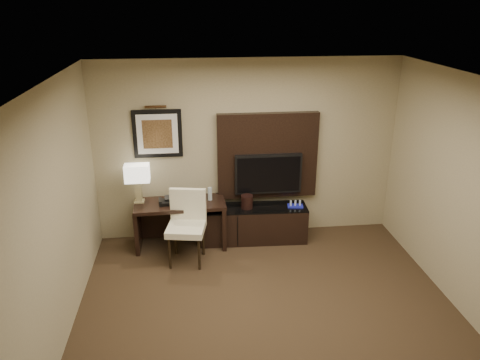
{
  "coord_description": "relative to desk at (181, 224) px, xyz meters",
  "views": [
    {
      "loc": [
        -0.85,
        -4.1,
        3.46
      ],
      "look_at": [
        -0.18,
        1.8,
        1.15
      ],
      "focal_mm": 35.0,
      "sensor_mm": 36.0,
      "label": 1
    }
  ],
  "objects": [
    {
      "name": "tv_wall_panel",
      "position": [
        1.33,
        0.29,
        0.92
      ],
      "size": [
        1.5,
        0.12,
        1.3
      ],
      "primitive_type": "cube",
      "color": "black",
      "rests_on": "wall_back"
    },
    {
      "name": "minibar_tray",
      "position": [
        1.71,
        0.0,
        0.24
      ],
      "size": [
        0.25,
        0.17,
        0.08
      ],
      "primitive_type": null,
      "rotation": [
        0.0,
        0.0,
        -0.15
      ],
      "color": "#1A21AE",
      "rests_on": "credenza"
    },
    {
      "name": "book",
      "position": [
        0.09,
        -0.01,
        0.45
      ],
      "size": [
        0.15,
        0.08,
        0.21
      ],
      "primitive_type": "imported",
      "rotation": [
        0.0,
        0.0,
        0.4
      ],
      "color": "#B7AB90",
      "rests_on": "desk"
    },
    {
      "name": "tv",
      "position": [
        1.33,
        0.19,
        0.67
      ],
      "size": [
        1.0,
        0.08,
        0.6
      ],
      "primitive_type": "cube",
      "color": "black",
      "rests_on": "tv_wall_panel"
    },
    {
      "name": "desk_phone",
      "position": [
        -0.18,
        -0.03,
        0.4
      ],
      "size": [
        0.23,
        0.21,
        0.11
      ],
      "primitive_type": null,
      "rotation": [
        0.0,
        0.0,
        0.08
      ],
      "color": "black",
      "rests_on": "desk"
    },
    {
      "name": "table_lamp",
      "position": [
        -0.58,
        0.09,
        0.61
      ],
      "size": [
        0.32,
        0.2,
        0.51
      ],
      "primitive_type": null,
      "rotation": [
        0.0,
        0.0,
        0.06
      ],
      "color": "tan",
      "rests_on": "desk"
    },
    {
      "name": "floor",
      "position": [
        1.03,
        -2.15,
        -0.36
      ],
      "size": [
        4.5,
        5.0,
        0.01
      ],
      "primitive_type": "cube",
      "color": "#332417",
      "rests_on": "ground"
    },
    {
      "name": "artwork",
      "position": [
        -0.27,
        0.33,
        1.3
      ],
      "size": [
        0.7,
        0.04,
        0.7
      ],
      "primitive_type": "cube",
      "color": "black",
      "rests_on": "wall_back"
    },
    {
      "name": "ice_bucket",
      "position": [
        0.99,
        0.04,
        0.3
      ],
      "size": [
        0.22,
        0.22,
        0.2
      ],
      "primitive_type": "cylinder",
      "rotation": [
        0.0,
        0.0,
        0.23
      ],
      "color": "black",
      "rests_on": "credenza"
    },
    {
      "name": "blue_folder",
      "position": [
        0.07,
        -0.05,
        0.36
      ],
      "size": [
        0.31,
        0.37,
        0.02
      ],
      "primitive_type": "cube",
      "rotation": [
        0.0,
        0.0,
        -0.21
      ],
      "color": "#1C47B6",
      "rests_on": "desk"
    },
    {
      "name": "water_bottle",
      "position": [
        0.44,
        0.05,
        0.45
      ],
      "size": [
        0.08,
        0.08,
        0.19
      ],
      "primitive_type": "cylinder",
      "rotation": [
        0.0,
        0.0,
        -0.34
      ],
      "color": "#ADBFC4",
      "rests_on": "desk"
    },
    {
      "name": "desk",
      "position": [
        0.0,
        0.0,
        0.0
      ],
      "size": [
        1.33,
        0.61,
        0.7
      ],
      "primitive_type": "cube",
      "rotation": [
        0.0,
        0.0,
        0.04
      ],
      "color": "black",
      "rests_on": "floor"
    },
    {
      "name": "wall_left",
      "position": [
        -1.22,
        -2.15,
        1.0
      ],
      "size": [
        0.01,
        5.0,
        2.7
      ],
      "primitive_type": "cube",
      "color": "tan",
      "rests_on": "floor"
    },
    {
      "name": "desk_chair",
      "position": [
        0.08,
        -0.47,
        0.17
      ],
      "size": [
        0.6,
        0.66,
        1.05
      ],
      "primitive_type": null,
      "rotation": [
        0.0,
        0.0,
        -0.18
      ],
      "color": "#F2EDCA",
      "rests_on": "floor"
    },
    {
      "name": "ceiling",
      "position": [
        1.03,
        -2.15,
        2.35
      ],
      "size": [
        4.5,
        5.0,
        0.01
      ],
      "primitive_type": "cube",
      "color": "silver",
      "rests_on": "wall_back"
    },
    {
      "name": "credenza",
      "position": [
        1.09,
        0.05,
        -0.08
      ],
      "size": [
        1.61,
        0.5,
        0.55
      ],
      "primitive_type": "cube",
      "rotation": [
        0.0,
        0.0,
        -0.04
      ],
      "color": "black",
      "rests_on": "floor"
    },
    {
      "name": "wall_back",
      "position": [
        1.03,
        0.35,
        1.0
      ],
      "size": [
        4.5,
        0.01,
        2.7
      ],
      "primitive_type": "cube",
      "color": "tan",
      "rests_on": "floor"
    },
    {
      "name": "picture_light",
      "position": [
        -0.27,
        0.29,
        1.7
      ],
      "size": [
        0.04,
        0.04,
        0.3
      ],
      "primitive_type": "cylinder",
      "color": "#432A15",
      "rests_on": "wall_back"
    }
  ]
}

